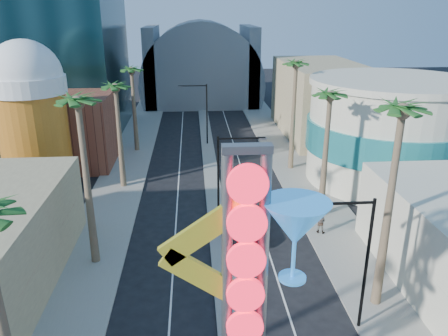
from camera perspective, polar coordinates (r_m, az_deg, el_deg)
sidewalk_west at (r=50.07m, az=-12.72°, el=-0.15°), size 5.00×100.00×0.15m
sidewalk_east at (r=50.78m, az=8.98°, el=0.39°), size 5.00×100.00×0.15m
median at (r=52.35m, az=-1.94°, el=1.25°), size 1.60×84.00×0.15m
brick_filler_west at (r=53.09m, az=-19.58°, el=4.77°), size 10.00×10.00×8.00m
filler_east at (r=63.28m, az=12.41°, el=8.73°), size 10.00×20.00×10.00m
beer_mug at (r=45.10m, az=-23.88°, el=6.68°), size 7.00×7.00×14.50m
turquoise_building at (r=47.50m, az=20.74°, el=4.47°), size 16.60×16.60×10.60m
canopy at (r=84.48m, az=-2.97°, el=11.47°), size 22.00×16.00×22.00m
neon_sign at (r=17.63m, az=5.45°, el=-13.43°), size 6.53×2.60×12.55m
streetlight_0 at (r=33.84m, az=0.17°, el=-0.89°), size 3.79×0.25×8.00m
streetlight_1 at (r=56.82m, az=-2.81°, el=7.78°), size 3.79×0.25×8.00m
streetlight_2 at (r=24.55m, az=17.23°, el=-10.64°), size 3.45×0.25×8.00m
palm_1 at (r=29.07m, az=-18.43°, el=6.79°), size 2.40×2.40×12.70m
palm_2 at (r=42.77m, az=-13.93°, el=9.41°), size 2.40×2.40×11.20m
palm_3 at (r=54.49m, az=-11.95°, el=11.77°), size 2.40×2.40×11.20m
palm_5 at (r=24.77m, az=22.07°, el=5.21°), size 2.40×2.40×13.20m
palm_6 at (r=35.93m, az=13.64°, el=8.19°), size 2.40×2.40×11.70m
palm_7 at (r=47.19m, az=9.36°, el=12.34°), size 2.40×2.40×12.70m
red_pickup at (r=34.74m, az=3.28°, el=-7.95°), size 2.53×5.04×1.37m
pedestrian_b at (r=35.76m, az=12.47°, el=-6.90°), size 1.10×1.02×1.81m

